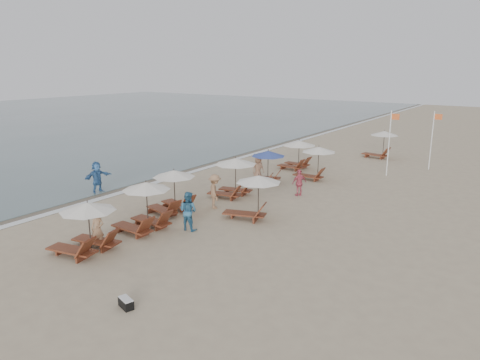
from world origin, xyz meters
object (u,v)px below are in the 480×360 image
Objects in this scene: lounger_station_4 at (265,166)px; inland_station_2 at (380,142)px; lounger_station_5 at (296,154)px; waterline_walker at (97,177)px; flag_pole_near at (390,140)px; beachgoer_far_b at (258,168)px; lounger_station_3 at (232,177)px; duffel_bag at (126,303)px; beachgoer_near at (98,229)px; inland_station_0 at (252,194)px; beachgoer_mid_a at (188,211)px; beachgoer_mid_b at (215,191)px; lounger_station_0 at (85,229)px; lounger_station_2 at (171,192)px; inland_station_1 at (314,160)px; beachgoer_far_a at (299,183)px.

lounger_station_4 is 0.87× the size of inland_station_2.
lounger_station_5 is 14.21m from waterline_walker.
beachgoer_far_b is at bearing -136.29° from flag_pole_near.
lounger_station_5 is at bearing 92.24° from lounger_station_3.
duffel_bag is (11.60, -8.15, -0.79)m from waterline_walker.
inland_station_2 reaches higher than beachgoer_near.
lounger_station_3 is 11.89m from flag_pole_near.
lounger_station_3 is at bearing 138.86° from inland_station_0.
lounger_station_3 is 1.73× the size of beachgoer_near.
lounger_station_3 is 0.95× the size of inland_station_0.
beachgoer_mid_a is (1.53, -9.36, -0.22)m from lounger_station_4.
beachgoer_mid_b reaches higher than duffel_bag.
beachgoer_mid_a is at bearing 68.62° from lounger_station_0.
lounger_station_0 is at bearing -124.63° from waterline_walker.
beachgoer_mid_b is 7.85m from waterline_walker.
lounger_station_2 reaches higher than beachgoer_mid_a.
lounger_station_0 is 1.01× the size of inland_station_1.
lounger_station_2 is at bearing 0.81° from beachgoer_far_a.
lounger_station_0 is at bearing 63.38° from beachgoer_mid_a.
inland_station_2 is at bearing 7.59° from beachgoer_far_b.
beachgoer_mid_b is at bearing 84.49° from lounger_station_0.
flag_pole_near is (13.06, 14.13, 1.54)m from waterline_walker.
beachgoer_mid_a is (2.41, -1.45, -0.16)m from lounger_station_2.
inland_station_0 is 1.56× the size of beachgoer_mid_a.
inland_station_2 is 6.42m from flag_pole_near.
lounger_station_2 is 0.97× the size of inland_station_1.
beachgoer_near is 0.85× the size of beachgoer_mid_a.
inland_station_2 is (4.38, 20.24, 0.23)m from lounger_station_2.
lounger_station_5 is 0.99× the size of inland_station_1.
beachgoer_far_b is 10.13m from waterline_walker.
inland_station_2 is 22.61m from waterline_walker.
lounger_station_5 reaches higher than beachgoer_mid_a.
lounger_station_0 reaches higher than beachgoer_mid_a.
inland_station_1 reaches higher than waterline_walker.
inland_station_0 is 5.03m from beachgoer_far_a.
beachgoer_near is at bearing -151.78° from beachgoer_far_b.
inland_station_0 reaches higher than lounger_station_5.
inland_station_0 is (3.41, -11.26, 0.15)m from lounger_station_5.
beachgoer_mid_b is at bearing -85.54° from lounger_station_5.
lounger_station_4 is (-0.05, 3.75, -0.05)m from lounger_station_3.
inland_station_2 is 1.78× the size of beachgoer_far_a.
beachgoer_mid_a is at bearing 21.11° from beachgoer_far_a.
waterline_walker is (-6.96, 6.08, -0.07)m from lounger_station_0.
lounger_station_3 reaches higher than inland_station_0.
beachgoer_far_a is at bearing -91.30° from inland_station_2.
lounger_station_0 is 4.27× the size of duffel_bag.
flag_pole_near is at bearing 48.91° from beachgoer_near.
waterline_walker is (-9.33, -10.22, -0.41)m from inland_station_1.
inland_station_2 is 28.14m from duffel_bag.
inland_station_2 is 21.77m from beachgoer_mid_a.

